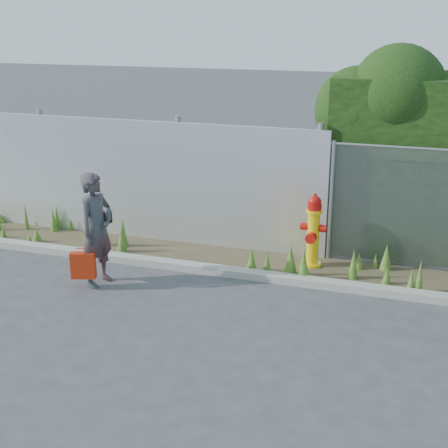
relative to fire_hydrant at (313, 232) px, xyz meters
name	(u,v)px	position (x,y,z in m)	size (l,w,h in m)	color
ground	(213,330)	(-0.85, -2.57, -0.61)	(80.00, 80.00, 0.00)	#3E3E41
curb	(250,274)	(-0.85, -0.77, -0.55)	(16.00, 0.22, 0.12)	gray
weed_strip	(278,259)	(-0.53, -0.20, -0.47)	(16.00, 1.27, 0.54)	#443A26
corrugated_fence	(100,177)	(-4.10, 0.44, 0.49)	(8.50, 0.21, 2.30)	silver
fire_hydrant	(313,232)	(0.00, 0.00, 0.00)	(0.42, 0.38, 1.26)	yellow
woman	(97,229)	(-3.02, -1.67, 0.27)	(0.64, 0.42, 1.76)	#0D5855
red_tote_bag	(83,265)	(-3.13, -1.94, -0.22)	(0.37, 0.14, 0.48)	red
black_shoulder_bag	(104,217)	(-3.02, -1.42, 0.39)	(0.23, 0.10, 0.17)	black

